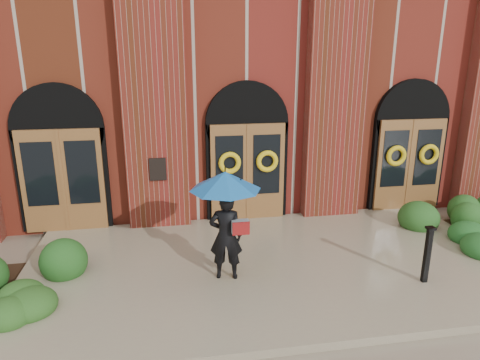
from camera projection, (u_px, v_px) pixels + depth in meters
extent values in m
plane|color=gray|center=(272.00, 273.00, 8.78)|extent=(90.00, 90.00, 0.00)
cube|color=gray|center=(270.00, 266.00, 8.90)|extent=(10.00, 5.30, 0.15)
cube|color=maroon|center=(217.00, 76.00, 16.20)|extent=(16.00, 12.00, 7.00)
cube|color=black|center=(158.00, 169.00, 10.28)|extent=(0.40, 0.05, 0.55)
cube|color=maroon|center=(154.00, 90.00, 9.99)|extent=(1.50, 0.45, 7.00)
cube|color=maroon|center=(336.00, 88.00, 10.73)|extent=(1.50, 0.45, 7.00)
cube|color=brown|center=(63.00, 181.00, 10.20)|extent=(1.90, 0.10, 2.50)
cylinder|color=black|center=(58.00, 128.00, 9.98)|extent=(2.10, 0.22, 2.10)
cube|color=brown|center=(248.00, 172.00, 10.95)|extent=(1.90, 0.10, 2.50)
cylinder|color=black|center=(247.00, 123.00, 10.72)|extent=(2.10, 0.22, 2.10)
cube|color=brown|center=(409.00, 165.00, 11.69)|extent=(1.90, 0.10, 2.50)
cylinder|color=black|center=(411.00, 118.00, 11.46)|extent=(2.10, 0.22, 2.10)
torus|color=yellow|center=(230.00, 163.00, 10.67)|extent=(0.57, 0.13, 0.57)
torus|color=yellow|center=(267.00, 161.00, 10.83)|extent=(0.57, 0.13, 0.57)
torus|color=yellow|center=(396.00, 156.00, 11.41)|extent=(0.57, 0.13, 0.57)
torus|color=yellow|center=(429.00, 154.00, 11.57)|extent=(0.57, 0.13, 0.57)
imported|color=black|center=(226.00, 236.00, 8.08)|extent=(0.69, 0.52, 1.72)
cone|color=#155CA6|center=(225.00, 181.00, 7.76)|extent=(1.55, 1.55, 0.34)
cylinder|color=black|center=(229.00, 205.00, 7.86)|extent=(0.02, 0.02, 0.58)
cube|color=#9C9FA1|center=(240.00, 227.00, 7.92)|extent=(0.34, 0.22, 0.25)
cube|color=maroon|center=(241.00, 229.00, 7.83)|extent=(0.32, 0.08, 0.25)
cube|color=black|center=(427.00, 256.00, 8.00)|extent=(0.10, 0.10, 1.07)
cube|color=black|center=(431.00, 228.00, 7.84)|extent=(0.15, 0.15, 0.04)
ellipsoid|color=#1E4B19|center=(6.00, 264.00, 8.28)|extent=(3.19, 1.28, 0.82)
ellipsoid|color=#224E1B|center=(461.00, 217.00, 10.73)|extent=(2.93, 1.17, 0.75)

